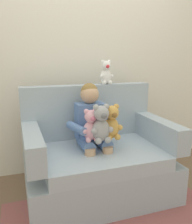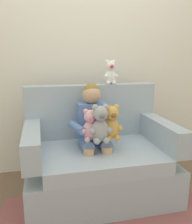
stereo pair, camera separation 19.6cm
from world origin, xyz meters
name	(u,v)px [view 1 (the left image)]	position (x,y,z in m)	size (l,w,h in m)	color
ground_plane	(99,194)	(0.00, 0.00, 0.00)	(8.00, 8.00, 0.00)	brown
back_wall	(77,56)	(0.00, 0.73, 1.30)	(6.00, 0.10, 2.60)	silver
armchair	(98,161)	(0.00, 0.04, 0.33)	(1.32, 0.86, 1.01)	#9EADBC
seated_child	(92,124)	(-0.05, 0.06, 0.69)	(0.45, 0.39, 0.82)	#597AB7
plush_honey	(112,123)	(0.08, -0.10, 0.73)	(0.18, 0.15, 0.31)	gold
plush_pink	(91,126)	(-0.10, -0.08, 0.71)	(0.17, 0.14, 0.28)	#EAA8BC
plush_grey	(101,125)	(-0.03, -0.14, 0.74)	(0.19, 0.16, 0.33)	#9E9EA3
plush_white_on_backrest	(106,73)	(0.20, 0.35, 1.13)	(0.15, 0.12, 0.25)	white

